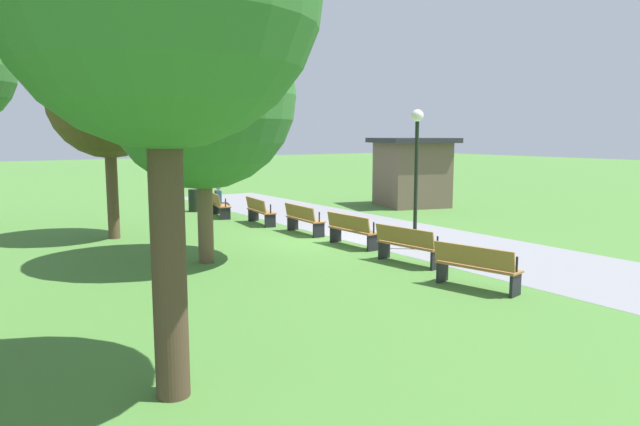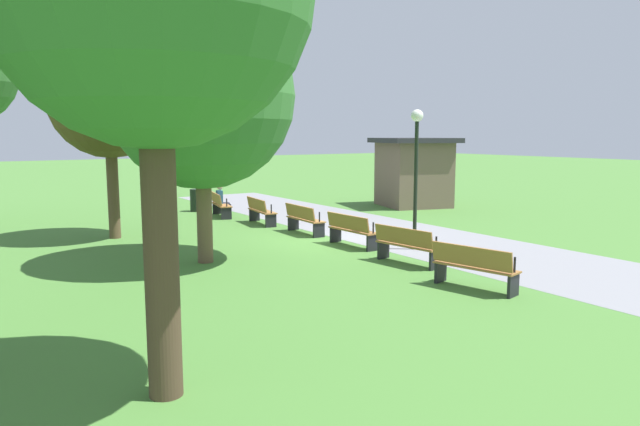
# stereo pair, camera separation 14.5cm
# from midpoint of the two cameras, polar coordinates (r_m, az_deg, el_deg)

# --- Properties ---
(ground_plane) EXTENTS (120.00, 120.00, 0.00)m
(ground_plane) POSITION_cam_midpoint_polar(r_m,az_deg,el_deg) (16.77, 0.61, -2.63)
(ground_plane) COLOR #477A33
(path_paving) EXTENTS (26.64, 4.10, 0.01)m
(path_paving) POSITION_cam_midpoint_polar(r_m,az_deg,el_deg) (18.19, 6.70, -1.86)
(path_paving) COLOR gray
(path_paving) RESTS_ON ground
(bench_0) EXTENTS (1.76, 0.82, 0.89)m
(bench_0) POSITION_cam_midpoint_polar(r_m,az_deg,el_deg) (21.61, -10.16, 0.86)
(bench_0) COLOR #996633
(bench_0) RESTS_ON ground
(bench_1) EXTENTS (1.75, 0.69, 0.89)m
(bench_1) POSITION_cam_midpoint_polar(r_m,az_deg,el_deg) (19.64, -6.20, 0.25)
(bench_1) COLOR #996633
(bench_1) RESTS_ON ground
(bench_2) EXTENTS (1.72, 0.54, 0.89)m
(bench_2) POSITION_cam_midpoint_polar(r_m,az_deg,el_deg) (17.65, -1.89, -0.56)
(bench_2) COLOR #996633
(bench_2) RESTS_ON ground
(bench_3) EXTENTS (1.72, 0.54, 0.89)m
(bench_3) POSITION_cam_midpoint_polar(r_m,az_deg,el_deg) (15.66, 2.88, -1.64)
(bench_3) COLOR #996633
(bench_3) RESTS_ON ground
(bench_4) EXTENTS (1.75, 0.69, 0.89)m
(bench_4) POSITION_cam_midpoint_polar(r_m,az_deg,el_deg) (13.68, 8.32, -3.09)
(bench_4) COLOR #996633
(bench_4) RESTS_ON ground
(bench_5) EXTENTS (1.76, 0.82, 0.89)m
(bench_5) POSITION_cam_midpoint_polar(r_m,az_deg,el_deg) (11.74, 14.77, -5.07)
(bench_5) COLOR #996633
(bench_5) RESTS_ON ground
(person_seated) EXTENTS (0.41, 0.57, 1.20)m
(person_seated) POSITION_cam_midpoint_polar(r_m,az_deg,el_deg) (21.89, -9.95, 1.38)
(person_seated) COLOR navy
(person_seated) RESTS_ON ground
(tree_1) EXTENTS (4.33, 4.33, 6.08)m
(tree_1) POSITION_cam_midpoint_polar(r_m,az_deg,el_deg) (13.80, -11.85, 11.25)
(tree_1) COLOR brown
(tree_1) RESTS_ON ground
(tree_4) EXTENTS (3.38, 3.38, 5.72)m
(tree_4) POSITION_cam_midpoint_polar(r_m,az_deg,el_deg) (17.79, -20.41, 10.46)
(tree_4) COLOR brown
(tree_4) RESTS_ON ground
(lamp_post) EXTENTS (0.32, 0.32, 3.66)m
(lamp_post) POSITION_cam_midpoint_polar(r_m,az_deg,el_deg) (15.29, 9.24, 6.00)
(lamp_post) COLOR black
(lamp_post) RESTS_ON ground
(trash_bin) EXTENTS (0.47, 0.47, 0.88)m
(trash_bin) POSITION_cam_midpoint_polar(r_m,az_deg,el_deg) (23.32, -12.44, 1.22)
(trash_bin) COLOR black
(trash_bin) RESTS_ON ground
(kiosk) EXTENTS (3.78, 3.72, 2.87)m
(kiosk) POSITION_cam_midpoint_polar(r_m,az_deg,el_deg) (24.77, 8.86, 4.09)
(kiosk) COLOR brown
(kiosk) RESTS_ON ground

